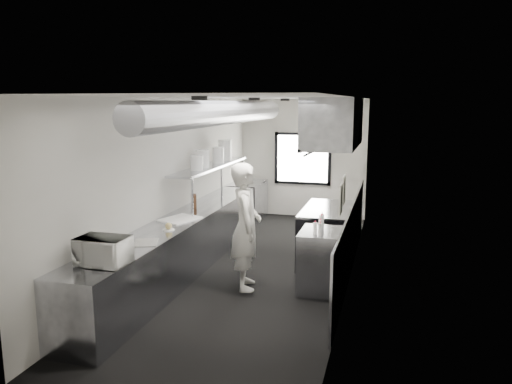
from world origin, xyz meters
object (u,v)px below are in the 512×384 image
Objects in this scene: cutting_board at (180,219)px; squeeze_bottle_c at (321,226)px; deli_tub_a at (105,247)px; deli_tub_b at (115,245)px; exhaust_hood at (334,123)px; squeeze_bottle_a at (320,229)px; bottle_station at (323,261)px; squeeze_bottle_d at (321,222)px; squeeze_bottle_e at (322,220)px; prep_counter at (182,245)px; pass_shelf at (212,167)px; squeeze_bottle_b at (315,228)px; plate_stack_c at (218,155)px; knife_block at (194,201)px; small_plate at (169,230)px; plate_stack_a at (197,163)px; plate_stack_b at (202,159)px; far_work_table at (247,201)px; microwave at (103,251)px; plate_stack_d at (225,150)px; range at (327,235)px.

cutting_board is 3.56× the size of squeeze_bottle_c.
deli_tub_a is 0.13m from deli_tub_b.
squeeze_bottle_a is at bearing -88.64° from exhaust_hood.
bottle_station is at bearing -87.82° from exhaust_hood.
squeeze_bottle_e is (-0.01, 0.19, -0.01)m from squeeze_bottle_d.
prep_counter is 2.31m from bottle_station.
pass_shelf is 18.08× the size of squeeze_bottle_b.
knife_block is at bearing -95.52° from plate_stack_c.
squeeze_bottle_d is (2.11, 0.71, 0.09)m from small_plate.
small_plate is 0.90× the size of squeeze_bottle_d.
plate_stack_b reaches higher than plate_stack_a.
squeeze_bottle_c is (0.05, 0.15, 0.00)m from squeeze_bottle_b.
plate_stack_c is (-0.03, -1.86, 1.27)m from far_work_table.
deli_tub_b is 0.59× the size of plate_stack_a.
squeeze_bottle_b is at bearing -92.40° from squeeze_bottle_e.
squeeze_bottle_e reaches higher than bottle_station.
pass_shelf reaches higher than squeeze_bottle_a.
squeeze_bottle_a is at bearing -84.11° from squeeze_bottle_c.
small_plate is at bearing -83.85° from plate_stack_a.
plate_stack_b is at bearing -178.24° from exhaust_hood.
far_work_table is at bearing 118.34° from squeeze_bottle_b.
squeeze_bottle_d is at bearing 36.92° from deli_tub_b.
microwave reaches higher than deli_tub_b.
squeeze_bottle_e is at bearing -90.71° from exhaust_hood.
cutting_board is (0.05, -1.61, -0.62)m from pass_shelf.
knife_block is at bearing 155.98° from squeeze_bottle_c.
squeeze_bottle_d reaches higher than deli_tub_b.
small_plate is at bearing -79.61° from cutting_board.
deli_tub_a is at bearing -91.71° from plate_stack_d.
pass_shelf is at bearing 146.00° from squeeze_bottle_d.
far_work_table is at bearing 88.40° from plate_stack_b.
deli_tub_b is 3.05m from squeeze_bottle_e.
squeeze_bottle_d is at bearing 18.67° from small_plate.
far_work_table is 4.23m from squeeze_bottle_e.
plate_stack_a is (-2.28, -0.44, -0.69)m from exhaust_hood.
exhaust_hood is at bearing 1.76° from plate_stack_b.
far_work_table is at bearing 88.93° from pass_shelf.
microwave is 3.31m from squeeze_bottle_e.
squeeze_bottle_b is at bearing -89.19° from range.
squeeze_bottle_e is at bearing -15.02° from plate_stack_a.
pass_shelf is (-2.29, 0.30, -0.86)m from exhaust_hood.
exhaust_hood reaches higher than small_plate.
knife_block is 2.46m from squeeze_bottle_e.
squeeze_bottle_b is 0.98× the size of squeeze_bottle_c.
microwave reaches higher than squeeze_bottle_e.
small_plate is at bearing -88.31° from far_work_table.
cutting_board is at bearing 83.47° from deli_tub_a.
plate_stack_c is (-0.11, 4.20, 0.66)m from microwave.
small_plate is 2.11m from squeeze_bottle_b.
exhaust_hood is at bearing 42.75° from small_plate.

